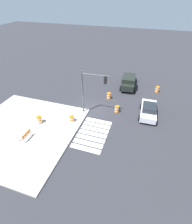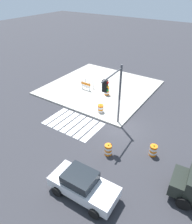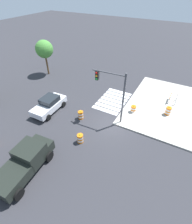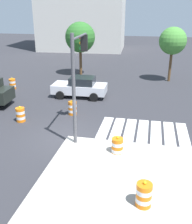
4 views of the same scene
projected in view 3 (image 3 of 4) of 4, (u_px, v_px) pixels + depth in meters
name	position (u px, v px, depth m)	size (l,w,h in m)	color
ground_plane	(113.00, 124.00, 17.47)	(120.00, 120.00, 0.00)	#2D2D33
sidewalk_corner	(182.00, 110.00, 19.28)	(12.00, 12.00, 0.15)	#ADA89E
crosswalk_stripes	(113.00, 100.00, 20.89)	(5.10, 3.20, 0.02)	silver
sports_car	(49.00, 104.00, 18.84)	(4.35, 2.24, 1.63)	silver
pickup_truck	(26.00, 161.00, 12.82)	(5.29, 2.66, 1.92)	black
traffic_barrel_near_corner	(81.00, 115.00, 17.96)	(0.56, 0.56, 1.02)	orange
traffic_barrel_crosswalk_end	(80.00, 138.00, 15.31)	(0.56, 0.56, 1.02)	orange
traffic_barrel_median_near	(133.00, 109.00, 18.72)	(0.56, 0.56, 1.02)	orange
traffic_barrel_on_sidewalk	(168.00, 111.00, 18.28)	(0.56, 0.56, 1.02)	orange
construction_barricade	(171.00, 97.00, 20.12)	(1.30, 0.78, 1.00)	silver
traffic_light_pole	(112.00, 88.00, 15.60)	(0.53, 3.29, 5.50)	#4C4C51
street_tree_streetside_near	(44.00, 49.00, 24.43)	(2.56, 2.56, 5.15)	brown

